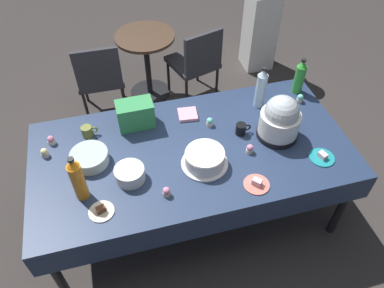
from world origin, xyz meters
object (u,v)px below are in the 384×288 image
Objects in this scene: ceramic_snack_bowl at (130,174)px; maroon_chair_right at (196,60)px; cupcake_vanilla at (300,98)px; soda_bottle_water at (261,88)px; cupcake_berry at (51,140)px; soda_carton at (135,114)px; soda_bottle_orange_juice at (78,179)px; coffee_mug_black at (241,129)px; soda_bottle_lime_soda at (300,77)px; slow_cooker at (280,119)px; potluck_table at (192,155)px; dessert_plate_cream at (101,211)px; cupcake_mint at (166,192)px; coffee_mug_olive at (88,131)px; cupcake_cocoa at (250,149)px; dessert_plate_teal at (322,157)px; frosted_layer_cake at (205,159)px; glass_salad_bowl at (90,158)px; round_cafe_table at (147,55)px; maroon_chair_left at (100,75)px; dessert_plate_coral at (257,184)px; water_cooler at (261,19)px; cupcake_lemon at (210,122)px; cupcake_rose at (45,153)px.

maroon_chair_right reaches higher than ceramic_snack_bowl.
soda_bottle_water is (-0.33, 0.05, 0.13)m from cupcake_vanilla.
soda_carton reaches higher than cupcake_berry.
soda_bottle_orange_juice is 1.17m from coffee_mug_black.
coffee_mug_black is 0.43× the size of soda_carton.
soda_bottle_lime_soda is at bearing 1.64° from soda_carton.
soda_bottle_orange_juice is at bearing -172.60° from slow_cooker.
potluck_table is 0.81m from soda_bottle_orange_juice.
cupcake_mint is at bearing 2.85° from dessert_plate_cream.
soda_carton reaches higher than coffee_mug_olive.
soda_bottle_lime_soda is at bearing 2.75° from coffee_mug_olive.
dessert_plate_cream is 1.05m from cupcake_cocoa.
dessert_plate_cream is 2.29× the size of cupcake_mint.
frosted_layer_cake is at bearing 168.94° from dessert_plate_teal.
glass_salad_bowl reaches higher than potluck_table.
maroon_chair_left is at bearing -155.80° from round_cafe_table.
soda_carton is 1.35m from maroon_chair_right.
soda_bottle_water is at bearing -79.70° from maroon_chair_right.
coffee_mug_olive is at bearing 146.95° from frosted_layer_cake.
dessert_plate_coral is 0.57m from cupcake_mint.
maroon_chair_right is 0.69× the size of water_cooler.
cupcake_cocoa is at bearing 18.16° from cupcake_mint.
ceramic_snack_bowl is at bearing 172.93° from dessert_plate_teal.
glass_salad_bowl is 0.30m from soda_bottle_orange_juice.
potluck_table is 3.06× the size of round_cafe_table.
slow_cooker is 5.00× the size of cupcake_berry.
maroon_chair_right is at bearing 97.86° from slow_cooker.
cupcake_lemon is at bearing 8.69° from glass_salad_bowl.
maroon_chair_left is at bearing 111.45° from potluck_table.
cupcake_vanilla is at bearing 5.71° from cupcake_lemon.
dessert_plate_cream is 2.29× the size of cupcake_berry.
water_cooler is (1.35, 0.22, 0.09)m from round_cafe_table.
maroon_chair_left is at bearing 101.06° from soda_carton.
soda_bottle_orange_juice reaches higher than maroon_chair_left.
water_cooler is (1.25, 2.00, -0.22)m from frosted_layer_cake.
dessert_plate_teal is at bearing -39.22° from coffee_mug_black.
coffee_mug_black reaches higher than cupcake_mint.
frosted_layer_cake is at bearing -25.10° from cupcake_berry.
round_cafe_table is at bearing 76.96° from soda_carton.
coffee_mug_black is 0.98× the size of coffee_mug_olive.
round_cafe_table is (0.88, 1.32, -0.28)m from cupcake_berry.
dessert_plate_cream is 2.29× the size of cupcake_lemon.
soda_bottle_lime_soda is at bearing 19.20° from soda_bottle_orange_juice.
cupcake_lemon is 0.60× the size of coffee_mug_black.
dessert_plate_teal is 1.11× the size of dessert_plate_cream.
glass_salad_bowl reaches higher than cupcake_rose.
ceramic_snack_bowl is 2.85× the size of cupcake_vanilla.
soda_bottle_water is at bearing 4.44° from cupcake_rose.
maroon_chair_right reaches higher than cupcake_lemon.
soda_bottle_lime_soda is (1.67, 0.34, 0.10)m from glass_salad_bowl.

